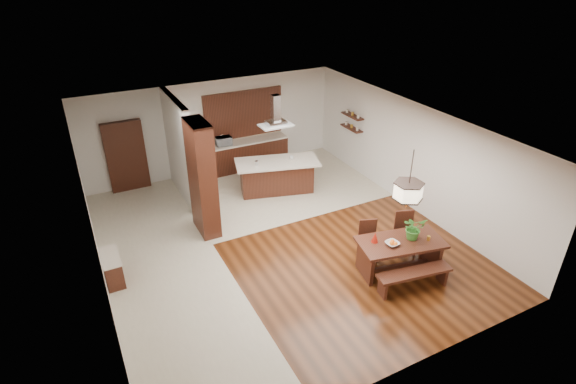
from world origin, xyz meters
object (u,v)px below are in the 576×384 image
dining_bench (413,280)px  foliage_plant (414,228)px  hallway_console (113,268)px  microwave (224,141)px  dining_chair_right (406,234)px  dining_table (400,249)px  island_cup (291,158)px  range_hood (276,111)px  fruit_bowl (392,244)px  dining_chair_left (369,241)px  kitchen_island (277,176)px  pendant_lantern (410,180)px

dining_bench → foliage_plant: size_ratio=3.09×
hallway_console → microwave: size_ratio=1.82×
dining_bench → dining_chair_right: bearing=57.6°
dining_table → island_cup: island_cup is taller
range_hood → island_cup: size_ratio=6.99×
dining_table → microwave: bearing=104.4°
island_cup → fruit_bowl: bearing=-89.3°
dining_bench → dining_chair_right: dining_chair_right is taller
island_cup → dining_bench: bearing=-88.0°
dining_table → dining_chair_right: size_ratio=1.96×
dining_chair_left → fruit_bowl: 0.76m
kitchen_island → island_cup: island_cup is taller
foliage_plant → microwave: (-1.95, 6.49, 0.05)m
fruit_bowl → microwave: (-1.40, 6.50, 0.28)m
range_hood → kitchen_island: bearing=-90.0°
dining_chair_left → range_hood: bearing=116.2°
dining_table → fruit_bowl: size_ratio=7.14×
kitchen_island → microwave: bearing=131.3°
fruit_bowl → dining_chair_left: bearing=96.0°
foliage_plant → range_hood: 4.95m
foliage_plant → dining_chair_left: bearing=132.9°
dining_chair_right → island_cup: bearing=120.4°
range_hood → dining_table: bearing=-80.6°
dining_bench → pendant_lantern: size_ratio=1.24×
dining_chair_left → pendant_lantern: bearing=-42.4°
dining_table → dining_chair_left: bearing=117.5°
hallway_console → dining_chair_left: dining_chair_left is taller
dining_chair_left → kitchen_island: kitchen_island is taller
dining_chair_right → foliage_plant: foliage_plant is taller
dining_bench → range_hood: size_ratio=1.80×
hallway_console → dining_chair_right: (6.23, -2.05, 0.20)m
dining_table → island_cup: (-0.32, 4.50, 0.46)m
foliage_plant → range_hood: bearing=102.7°
hallway_console → foliage_plant: bearing=-23.0°
dining_chair_left → dining_chair_right: (0.90, -0.19, 0.04)m
dining_bench → fruit_bowl: (-0.13, 0.63, 0.58)m
dining_bench → pendant_lantern: bearing=78.2°
dining_bench → dining_chair_right: (0.70, 1.11, 0.28)m
dining_bench → dining_chair_left: (-0.20, 1.30, 0.24)m
hallway_console → dining_chair_left: size_ratio=0.94×
kitchen_island → fruit_bowl: bearing=-68.5°
hallway_console → kitchen_island: bearing=23.0°
kitchen_island → microwave: (-0.91, 1.88, 0.58)m
dining_chair_right → kitchen_island: 4.34m
dining_chair_left → range_hood: range_hood is taller
range_hood → microwave: size_ratio=1.87×
pendant_lantern → dining_table: bearing=180.0°
foliage_plant → fruit_bowl: bearing=-179.7°
dining_table → microwave: 6.70m
pendant_lantern → fruit_bowl: size_ratio=4.68×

